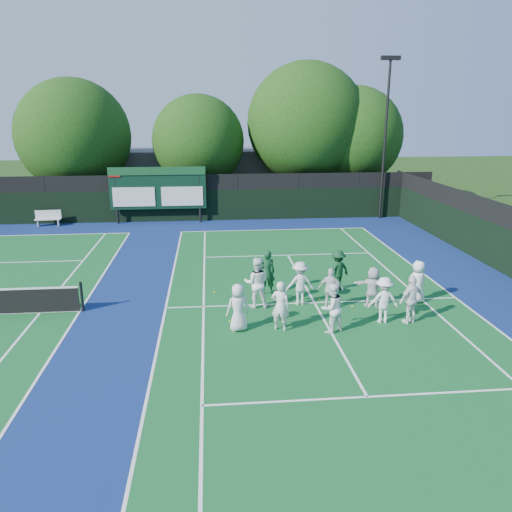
{
  "coord_description": "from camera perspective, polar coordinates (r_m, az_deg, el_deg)",
  "views": [
    {
      "loc": [
        -3.81,
        -16.06,
        6.89
      ],
      "look_at": [
        -2.0,
        3.0,
        1.3
      ],
      "focal_mm": 35.0,
      "sensor_mm": 36.0,
      "label": 1
    }
  ],
  "objects": [
    {
      "name": "ground",
      "position": [
        17.89,
        7.35,
        -6.52
      ],
      "size": [
        120.0,
        120.0,
        0.0
      ],
      "primitive_type": "plane",
      "color": "#1B380F",
      "rests_on": "ground"
    },
    {
      "name": "court_apron",
      "position": [
        18.53,
        -11.88,
        -5.91
      ],
      "size": [
        34.0,
        32.0,
        0.01
      ],
      "primitive_type": "cube",
      "color": "navy",
      "rests_on": "ground"
    },
    {
      "name": "near_court",
      "position": [
        18.79,
        6.69,
        -5.32
      ],
      "size": [
        11.05,
        23.85,
        0.01
      ],
      "color": "#125824",
      "rests_on": "ground"
    },
    {
      "name": "back_fence",
      "position": [
        32.61,
        -9.25,
        6.29
      ],
      "size": [
        34.0,
        0.08,
        3.0
      ],
      "color": "black",
      "rests_on": "ground"
    },
    {
      "name": "scoreboard",
      "position": [
        32.16,
        -11.17,
        7.57
      ],
      "size": [
        6.0,
        0.21,
        3.55
      ],
      "color": "black",
      "rests_on": "ground"
    },
    {
      "name": "clubhouse",
      "position": [
        40.4,
        -2.85,
        9.3
      ],
      "size": [
        18.0,
        6.0,
        4.0
      ],
      "primitive_type": "cube",
      "color": "#535358",
      "rests_on": "ground"
    },
    {
      "name": "light_pole_right",
      "position": [
        33.72,
        14.67,
        14.77
      ],
      "size": [
        1.2,
        0.3,
        10.12
      ],
      "color": "black",
      "rests_on": "ground"
    },
    {
      "name": "bench",
      "position": [
        33.59,
        -22.67,
        4.08
      ],
      "size": [
        1.56,
        0.54,
        0.97
      ],
      "color": "silver",
      "rests_on": "ground"
    },
    {
      "name": "tree_b",
      "position": [
        36.77,
        -19.8,
        12.48
      ],
      "size": [
        7.61,
        7.61,
        9.05
      ],
      "color": "black",
      "rests_on": "ground"
    },
    {
      "name": "tree_c",
      "position": [
        35.71,
        -6.36,
        12.65
      ],
      "size": [
        6.35,
        6.35,
        8.03
      ],
      "color": "black",
      "rests_on": "ground"
    },
    {
      "name": "tree_d",
      "position": [
        36.35,
        5.97,
        14.58
      ],
      "size": [
        8.27,
        8.27,
        10.22
      ],
      "color": "black",
      "rests_on": "ground"
    },
    {
      "name": "tree_e",
      "position": [
        37.2,
        11.25,
        13.01
      ],
      "size": [
        6.94,
        6.94,
        8.62
      ],
      "color": "black",
      "rests_on": "ground"
    },
    {
      "name": "tennis_ball_0",
      "position": [
        17.08,
        -3.02,
        -7.42
      ],
      "size": [
        0.07,
        0.07,
        0.07
      ],
      "primitive_type": "sphere",
      "color": "#C5EA1B",
      "rests_on": "ground"
    },
    {
      "name": "tennis_ball_3",
      "position": [
        19.71,
        -4.75,
        -4.15
      ],
      "size": [
        0.07,
        0.07,
        0.07
      ],
      "primitive_type": "sphere",
      "color": "#C5EA1B",
      "rests_on": "ground"
    },
    {
      "name": "tennis_ball_4",
      "position": [
        19.08,
        7.29,
        -4.93
      ],
      "size": [
        0.07,
        0.07,
        0.07
      ],
      "primitive_type": "sphere",
      "color": "#C5EA1B",
      "rests_on": "ground"
    },
    {
      "name": "tennis_ball_5",
      "position": [
        18.58,
        10.95,
        -5.69
      ],
      "size": [
        0.07,
        0.07,
        0.07
      ],
      "primitive_type": "sphere",
      "color": "#C5EA1B",
      "rests_on": "ground"
    },
    {
      "name": "player_front_0",
      "position": [
        16.15,
        -2.06,
        -5.91
      ],
      "size": [
        0.88,
        0.69,
        1.59
      ],
      "primitive_type": "imported",
      "rotation": [
        0.0,
        0.0,
        3.4
      ],
      "color": "silver",
      "rests_on": "ground"
    },
    {
      "name": "player_front_1",
      "position": [
        16.17,
        2.8,
        -5.72
      ],
      "size": [
        0.72,
        0.62,
        1.68
      ],
      "primitive_type": "imported",
      "rotation": [
        0.0,
        0.0,
        2.72
      ],
      "color": "silver",
      "rests_on": "ground"
    },
    {
      "name": "player_front_2",
      "position": [
        16.21,
        8.66,
        -5.88
      ],
      "size": [
        0.99,
        0.91,
        1.66
      ],
      "primitive_type": "imported",
      "rotation": [
        0.0,
        0.0,
        3.57
      ],
      "color": "white",
      "rests_on": "ground"
    },
    {
      "name": "player_front_3",
      "position": [
        17.28,
        14.36,
        -4.91
      ],
      "size": [
        1.04,
        0.61,
        1.6
      ],
      "primitive_type": "imported",
      "rotation": [
        0.0,
        0.0,
        3.12
      ],
      "color": "white",
      "rests_on": "ground"
    },
    {
      "name": "player_front_4",
      "position": [
        17.47,
        17.34,
        -4.78
      ],
      "size": [
        1.06,
        0.74,
        1.67
      ],
      "primitive_type": "imported",
      "rotation": [
        0.0,
        0.0,
        3.52
      ],
      "color": "white",
      "rests_on": "ground"
    },
    {
      "name": "player_back_0",
      "position": [
        17.98,
        0.06,
        -3.07
      ],
      "size": [
        0.98,
        0.8,
        1.87
      ],
      "primitive_type": "imported",
      "rotation": [
        0.0,
        0.0,
        3.03
      ],
      "color": "white",
      "rests_on": "ground"
    },
    {
      "name": "player_back_1",
      "position": [
        18.35,
        5.04,
        -3.12
      ],
      "size": [
        1.11,
        0.71,
        1.63
      ],
      "primitive_type": "imported",
      "rotation": [
        0.0,
        0.0,
        3.24
      ],
      "color": "silver",
      "rests_on": "ground"
    },
    {
      "name": "player_back_2",
      "position": [
        18.06,
        8.53,
        -3.74
      ],
      "size": [
        0.97,
        0.62,
        1.53
      ],
      "primitive_type": "imported",
      "rotation": [
        0.0,
        0.0,
        2.84
      ],
      "color": "silver",
      "rests_on": "ground"
    },
    {
      "name": "player_back_3",
      "position": [
        18.59,
        13.21,
        -3.44
      ],
      "size": [
        1.48,
        0.83,
        1.52
      ],
      "primitive_type": "imported",
      "rotation": [
        0.0,
        0.0,
        2.85
      ],
      "color": "silver",
      "rests_on": "ground"
    },
    {
      "name": "player_back_4",
      "position": [
        19.4,
        17.99,
        -2.83
      ],
      "size": [
        0.92,
        0.76,
        1.62
      ],
      "primitive_type": "imported",
      "rotation": [
        0.0,
        0.0,
        3.51
      ],
      "color": "white",
      "rests_on": "ground"
    },
    {
      "name": "coach_left",
      "position": [
        19.3,
        1.25,
        -1.86
      ],
      "size": [
        0.66,
        0.45,
        1.76
      ],
      "primitive_type": "imported",
      "rotation": [
        0.0,
        0.0,
        3.18
      ],
      "color": "#103B1F",
      "rests_on": "ground"
    },
    {
      "name": "coach_right",
      "position": [
        20.03,
        9.32,
        -1.61
      ],
      "size": [
        1.21,
        0.98,
        1.63
      ],
      "primitive_type": "imported",
      "rotation": [
        0.0,
        0.0,
        3.56
      ],
      "color": "#0F371B",
      "rests_on": "ground"
    }
  ]
}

